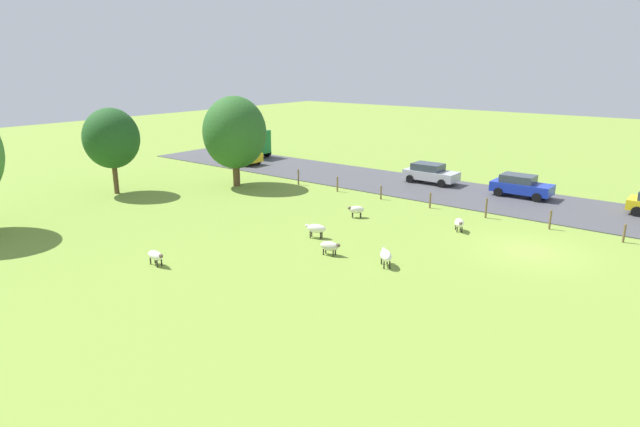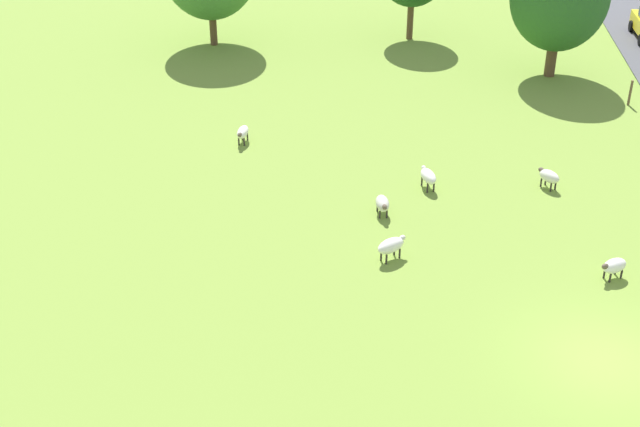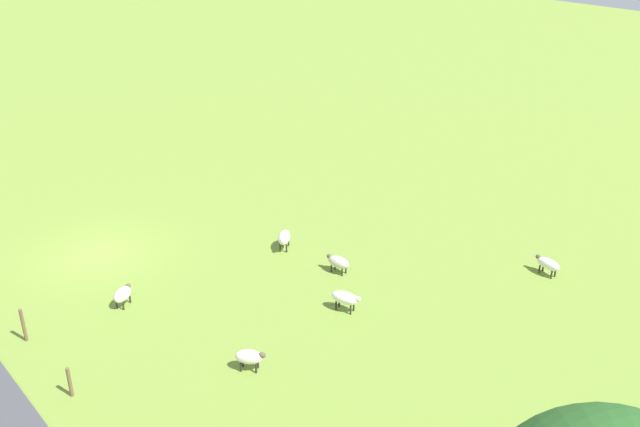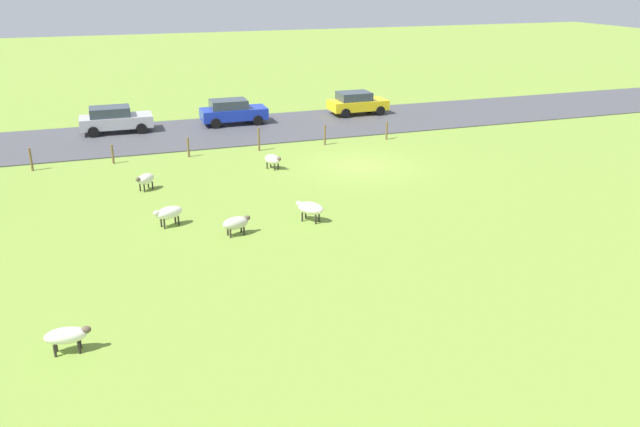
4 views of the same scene
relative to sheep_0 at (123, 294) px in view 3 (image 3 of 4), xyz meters
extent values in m
plane|color=olive|center=(-1.03, -4.36, -0.49)|extent=(160.00, 160.00, 0.00)
ellipsoid|color=white|center=(0.01, 0.01, 0.00)|extent=(1.04, 0.92, 0.50)
ellipsoid|color=brown|center=(-0.35, -0.23, 0.12)|extent=(0.32, 0.29, 0.20)
cylinder|color=#2D2823|center=(-0.12, -0.24, -0.34)|extent=(0.07, 0.07, 0.31)
cylinder|color=#2D2823|center=(-0.27, -0.02, -0.34)|extent=(0.07, 0.07, 0.31)
cylinder|color=#2D2823|center=(0.30, 0.04, -0.34)|extent=(0.07, 0.07, 0.31)
cylinder|color=#2D2823|center=(0.15, 0.26, -0.34)|extent=(0.07, 0.07, 0.31)
ellipsoid|color=silver|center=(-1.32, 6.30, 0.03)|extent=(0.97, 1.02, 0.48)
ellipsoid|color=brown|center=(-1.61, 6.63, 0.14)|extent=(0.31, 0.31, 0.20)
cylinder|color=#2D2823|center=(-1.59, 6.40, -0.32)|extent=(0.07, 0.07, 0.34)
cylinder|color=#2D2823|center=(-1.39, 6.58, -0.32)|extent=(0.07, 0.07, 0.34)
cylinder|color=#2D2823|center=(-1.26, 6.02, -0.32)|extent=(0.07, 0.07, 0.34)
cylinder|color=#2D2823|center=(-1.06, 6.19, -0.32)|extent=(0.07, 0.07, 0.34)
ellipsoid|color=white|center=(-6.10, 5.78, 0.07)|extent=(0.85, 1.20, 0.49)
ellipsoid|color=silver|center=(-6.29, 6.27, 0.18)|extent=(0.26, 0.31, 0.20)
cylinder|color=#2D2823|center=(-6.34, 6.02, -0.30)|extent=(0.07, 0.07, 0.37)
cylinder|color=#2D2823|center=(-6.09, 6.11, -0.30)|extent=(0.07, 0.07, 0.37)
cylinder|color=#2D2823|center=(-6.12, 5.45, -0.30)|extent=(0.07, 0.07, 0.37)
cylinder|color=#2D2823|center=(-5.87, 5.55, -0.30)|extent=(0.07, 0.07, 0.37)
ellipsoid|color=white|center=(-7.44, 0.45, 0.07)|extent=(1.15, 1.12, 0.51)
ellipsoid|color=silver|center=(-7.06, 0.80, 0.19)|extent=(0.31, 0.31, 0.20)
cylinder|color=#2D2823|center=(-7.32, 0.75, -0.30)|extent=(0.07, 0.07, 0.37)
cylinder|color=#2D2823|center=(-7.13, 0.55, -0.30)|extent=(0.07, 0.07, 0.37)
cylinder|color=#2D2823|center=(-7.76, 0.34, -0.30)|extent=(0.07, 0.07, 0.37)
cylinder|color=#2D2823|center=(-7.57, 0.14, -0.30)|extent=(0.07, 0.07, 0.37)
ellipsoid|color=beige|center=(-7.84, 3.54, 0.00)|extent=(0.67, 1.08, 0.49)
ellipsoid|color=brown|center=(-7.74, 3.07, 0.10)|extent=(0.23, 0.29, 0.20)
cylinder|color=#2D2823|center=(-7.65, 3.29, -0.34)|extent=(0.07, 0.07, 0.30)
cylinder|color=#2D2823|center=(-7.92, 3.24, -0.34)|extent=(0.07, 0.07, 0.30)
cylinder|color=#2D2823|center=(-7.76, 3.83, -0.34)|extent=(0.07, 0.07, 0.30)
cylinder|color=#2D2823|center=(-8.02, 3.78, -0.34)|extent=(0.07, 0.07, 0.30)
ellipsoid|color=white|center=(-14.16, 9.30, 0.02)|extent=(0.52, 1.10, 0.44)
ellipsoid|color=brown|center=(-14.20, 8.80, 0.12)|extent=(0.20, 0.27, 0.20)
cylinder|color=#2D2823|center=(-14.07, 9.00, -0.32)|extent=(0.07, 0.07, 0.34)
cylinder|color=#2D2823|center=(-14.31, 9.02, -0.32)|extent=(0.07, 0.07, 0.34)
cylinder|color=#2D2823|center=(-14.02, 9.59, -0.32)|extent=(0.07, 0.07, 0.34)
cylinder|color=#2D2823|center=(-14.26, 9.60, -0.32)|extent=(0.07, 0.07, 0.34)
cylinder|color=brown|center=(3.63, -0.18, 0.15)|extent=(0.12, 0.12, 1.29)
cylinder|color=brown|center=(3.63, 3.69, 0.04)|extent=(0.12, 0.12, 1.06)
camera|label=1|loc=(-28.39, -11.90, 9.00)|focal=30.02mm
camera|label=2|loc=(-7.39, -25.15, 16.03)|focal=49.05mm
camera|label=3|loc=(9.09, 21.78, 14.01)|focal=39.00mm
camera|label=4|loc=(-29.54, 7.67, 8.75)|focal=35.36mm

